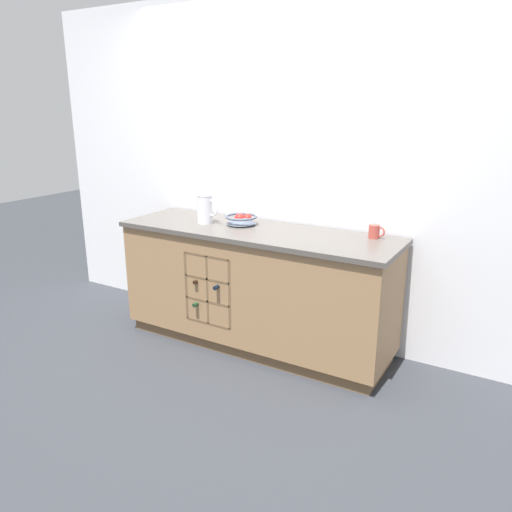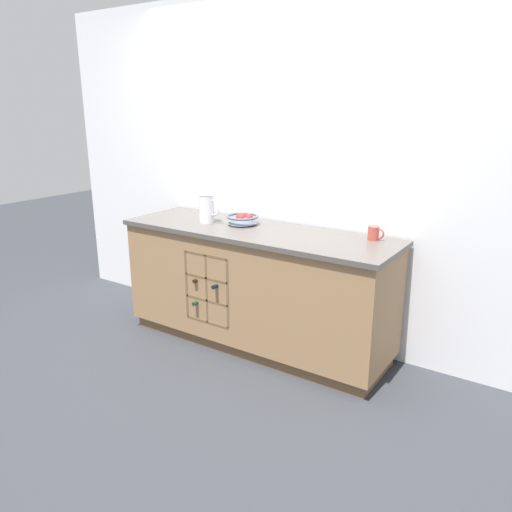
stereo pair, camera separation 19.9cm
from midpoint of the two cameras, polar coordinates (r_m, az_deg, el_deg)
name	(u,v)px [view 2 (the right image)]	position (r m, az deg, el deg)	size (l,w,h in m)	color
ground_plane	(256,343)	(3.88, 1.49, -9.95)	(14.00, 14.00, 0.00)	#2D3035
back_wall	(283,171)	(3.81, 4.63, 9.63)	(4.43, 0.06, 2.55)	white
kitchen_island	(256,288)	(3.70, 1.49, -3.64)	(2.07, 0.66, 0.90)	brown
fruit_bowl	(243,219)	(3.71, 0.01, 4.28)	(0.24, 0.24, 0.09)	#4C5666
white_pitcher	(207,208)	(3.77, -4.10, 5.50)	(0.18, 0.12, 0.22)	white
ceramic_mug	(374,233)	(3.40, 14.98, 2.53)	(0.11, 0.07, 0.09)	#B7473D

